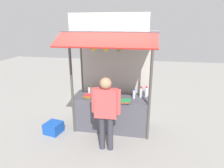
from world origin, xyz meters
TOP-DOWN VIEW (x-y plane):
  - ground_plane at (0.00, 0.00)m, footprint 20.00×20.00m
  - stall_counter at (0.00, 0.00)m, footprint 1.82×0.59m
  - stall_structure at (0.00, 0.13)m, footprint 2.02×1.49m
  - water_bottle_right at (-0.10, 0.08)m, footprint 0.07×0.07m
  - water_bottle_front_left at (0.70, 0.15)m, footprint 0.08×0.08m
  - water_bottle_center at (-0.61, 0.10)m, footprint 0.07×0.07m
  - water_bottle_mid_left at (0.83, 0.22)m, footprint 0.07×0.07m
  - water_bottle_far_right at (0.53, 0.05)m, footprint 0.07×0.07m
  - magazine_stack_back_left at (-0.58, -0.10)m, footprint 0.22×0.25m
  - magazine_stack_far_left at (0.37, -0.23)m, footprint 0.24×0.25m
  - magazine_stack_back_right at (-0.01, -0.12)m, footprint 0.20×0.30m
  - banana_bunch_leftmost at (-0.06, -0.40)m, footprint 0.11×0.11m
  - banana_bunch_inner_left at (0.21, -0.40)m, footprint 0.10×0.10m
  - banana_bunch_inner_right at (-0.32, -0.40)m, footprint 0.10×0.10m
  - vendor_person at (0.03, -0.84)m, footprint 0.61×0.23m
  - plastic_crate at (-1.41, -0.45)m, footprint 0.44×0.44m

SIDE VIEW (x-z plane):
  - ground_plane at x=0.00m, z-range 0.00..0.00m
  - plastic_crate at x=-1.41m, z-range 0.00..0.27m
  - stall_counter at x=0.00m, z-range 0.00..0.87m
  - magazine_stack_far_left at x=0.37m, z-range 0.87..0.92m
  - magazine_stack_back_left at x=-0.58m, z-range 0.87..0.94m
  - magazine_stack_back_right at x=-0.01m, z-range 0.87..0.96m
  - vendor_person at x=0.03m, z-range 0.16..1.78m
  - water_bottle_far_right at x=0.53m, z-range 0.87..1.10m
  - water_bottle_center at x=-0.61m, z-range 0.87..1.10m
  - water_bottle_right at x=-0.10m, z-range 0.87..1.12m
  - water_bottle_mid_left at x=0.83m, z-range 0.87..1.13m
  - water_bottle_front_left at x=0.70m, z-range 0.86..1.14m
  - stall_structure at x=0.00m, z-range 0.28..3.10m
  - banana_bunch_leftmost at x=-0.06m, z-range 1.99..2.28m
  - banana_bunch_inner_left at x=0.21m, z-range 1.99..2.28m
  - banana_bunch_inner_right at x=-0.32m, z-range 2.00..2.28m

